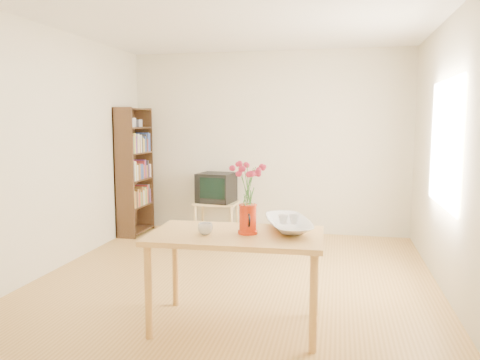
% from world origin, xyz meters
% --- Properties ---
extents(room, '(4.50, 4.50, 4.50)m').
position_xyz_m(room, '(0.03, 0.00, 1.30)').
color(room, '#AE803E').
rests_on(room, ground).
extents(table, '(1.35, 0.80, 0.75)m').
position_xyz_m(table, '(0.24, -0.99, 0.66)').
color(table, '#C58C43').
rests_on(table, ground).
extents(tv_stand, '(0.60, 0.45, 0.46)m').
position_xyz_m(tv_stand, '(-0.70, 1.97, 0.39)').
color(tv_stand, '#DBBC7C').
rests_on(tv_stand, ground).
extents(bookshelf, '(0.28, 0.70, 1.80)m').
position_xyz_m(bookshelf, '(-1.85, 1.75, 0.84)').
color(bookshelf, '#321F10').
rests_on(bookshelf, ground).
extents(pitcher, '(0.15, 0.22, 0.23)m').
position_xyz_m(pitcher, '(0.33, -0.98, 0.85)').
color(pitcher, red).
rests_on(pitcher, table).
extents(flowers, '(0.26, 0.26, 0.37)m').
position_xyz_m(flowers, '(0.33, -0.98, 1.15)').
color(flowers, '#B92B4C').
rests_on(flowers, pitcher).
extents(mug, '(0.14, 0.14, 0.09)m').
position_xyz_m(mug, '(0.02, -1.08, 0.79)').
color(mug, white).
rests_on(mug, table).
extents(bowl, '(0.61, 0.61, 0.46)m').
position_xyz_m(bowl, '(0.62, -0.77, 0.98)').
color(bowl, white).
rests_on(bowl, table).
extents(teacup_a, '(0.09, 0.09, 0.06)m').
position_xyz_m(teacup_a, '(0.58, -0.77, 0.93)').
color(teacup_a, white).
rests_on(teacup_a, bowl).
extents(teacup_b, '(0.07, 0.07, 0.06)m').
position_xyz_m(teacup_b, '(0.66, -0.75, 0.93)').
color(teacup_b, white).
rests_on(teacup_b, bowl).
extents(television, '(0.54, 0.51, 0.42)m').
position_xyz_m(television, '(-0.70, 1.98, 0.67)').
color(television, black).
rests_on(television, tv_stand).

